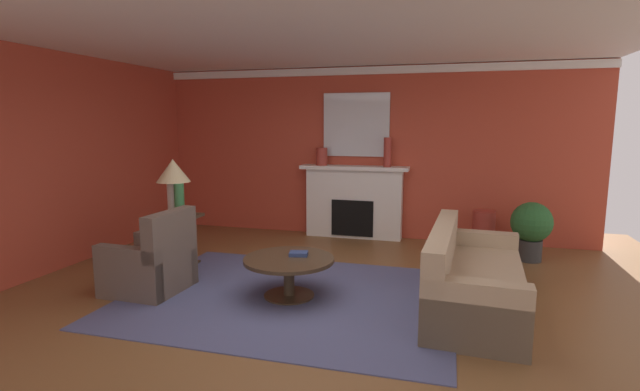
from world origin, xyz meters
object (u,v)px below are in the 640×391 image
fireplace (354,204)px  vase_mantel_right (387,152)px  vase_tall_corner (483,231)px  coffee_table (289,268)px  sofa (471,281)px  table_lamp (173,176)px  vase_mantel_left (322,157)px  mantel_mirror (356,125)px  armchair_near_window (151,265)px  side_table (176,237)px  vase_on_side_table (179,201)px  potted_plant (531,226)px

fireplace → vase_mantel_right: 1.04m
vase_tall_corner → vase_mantel_right: (-1.51, 0.25, 1.14)m
coffee_table → sofa: bearing=5.5°
table_lamp → vase_mantel_left: 2.62m
table_lamp → vase_mantel_left: vase_mantel_left is taller
sofa → mantel_mirror: bearing=122.1°
armchair_near_window → side_table: bearing=105.1°
coffee_table → vase_mantel_left: bearing=98.2°
side_table → table_lamp: bearing=0.0°
side_table → fireplace: bearing=48.9°
coffee_table → vase_mantel_left: vase_mantel_left is taller
fireplace → mantel_mirror: mantel_mirror is taller
table_lamp → mantel_mirror: bearing=50.4°
coffee_table → mantel_mirror: bearing=87.4°
table_lamp → vase_mantel_right: vase_mantel_right is taller
fireplace → table_lamp: (-1.96, -2.25, 0.65)m
fireplace → vase_tall_corner: size_ratio=2.93×
vase_on_side_table → vase_mantel_right: bearing=44.5°
coffee_table → table_lamp: size_ratio=1.33×
side_table → potted_plant: size_ratio=0.84×
mantel_mirror → coffee_table: bearing=-92.6°
mantel_mirror → vase_mantel_left: size_ratio=3.78×
vase_tall_corner → side_table: bearing=-154.1°
fireplace → vase_tall_corner: 2.10m
armchair_near_window → potted_plant: 5.03m
sofa → vase_on_side_table: 3.68m
sofa → coffee_table: 1.94m
table_lamp → vase_tall_corner: size_ratio=1.22×
potted_plant → vase_mantel_right: bearing=163.2°
armchair_near_window → table_lamp: 1.31m
coffee_table → armchair_near_window: bearing=-171.4°
vase_on_side_table → vase_tall_corner: bearing=28.2°
sofa → coffee_table: (-1.93, -0.18, 0.04)m
fireplace → potted_plant: 2.75m
side_table → table_lamp: 0.82m
vase_tall_corner → vase_mantel_right: size_ratio=1.30×
mantel_mirror → potted_plant: (2.66, -0.81, -1.39)m
side_table → vase_mantel_left: (1.41, 2.20, 0.96)m
coffee_table → vase_tall_corner: 3.42m
mantel_mirror → vase_tall_corner: (2.06, -0.42, -1.58)m
vase_tall_corner → sofa: bearing=-96.3°
vase_mantel_right → potted_plant: bearing=-16.8°
fireplace → vase_tall_corner: (2.06, -0.30, -0.27)m
side_table → vase_mantel_left: 2.79m
vase_tall_corner → potted_plant: bearing=-32.8°
armchair_near_window → mantel_mirror: bearing=62.3°
side_table → vase_mantel_left: bearing=57.3°
side_table → vase_tall_corner: side_table is taller
sofa → vase_on_side_table: size_ratio=4.77×
vase_tall_corner → potted_plant: size_ratio=0.74×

